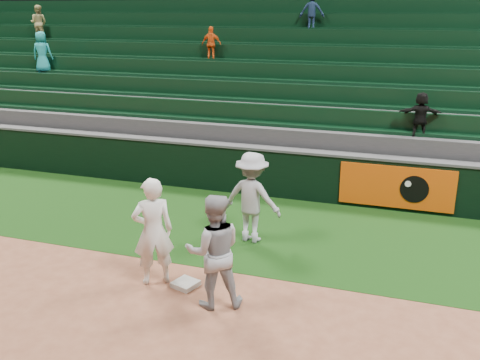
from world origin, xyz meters
name	(u,v)px	position (x,y,z in m)	size (l,w,h in m)	color
ground	(192,293)	(0.00, 0.00, 0.00)	(70.00, 70.00, 0.00)	brown
foul_grass	(247,227)	(0.00, 3.00, 0.00)	(36.00, 4.20, 0.01)	black
first_base	(185,284)	(-0.20, 0.18, 0.04)	(0.38, 0.38, 0.09)	silver
first_baseman	(153,232)	(-0.76, 0.15, 0.95)	(0.69, 0.46, 1.90)	white
baserunner	(214,251)	(0.49, -0.21, 0.94)	(0.91, 0.71, 1.87)	#989CA2
base_coach	(252,197)	(0.31, 2.36, 0.94)	(1.20, 0.69, 1.86)	#9DA0AB
field_wall	(274,172)	(0.03, 5.20, 0.63)	(36.00, 0.45, 1.25)	black
stadium_seating	(306,105)	(-0.01, 8.97, 1.70)	(36.00, 5.95, 5.10)	#313133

